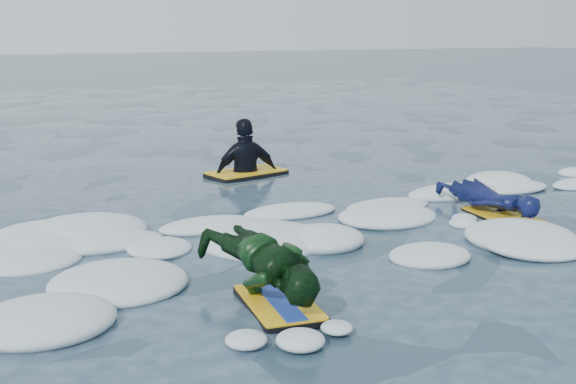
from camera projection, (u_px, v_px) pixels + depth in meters
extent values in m
plane|color=#1B2E41|center=(320.00, 265.00, 6.53)|extent=(120.00, 120.00, 0.00)
cube|color=black|center=(503.00, 218.00, 8.02)|extent=(0.60, 0.99, 0.05)
cube|color=yellow|center=(504.00, 215.00, 8.02)|extent=(0.58, 0.97, 0.02)
imported|color=#0C145A|center=(489.00, 198.00, 8.21)|extent=(0.61, 1.46, 0.34)
cube|color=black|center=(279.00, 305.00, 5.49)|extent=(0.59, 0.95, 0.05)
cube|color=yellow|center=(279.00, 302.00, 5.48)|extent=(0.57, 0.93, 0.02)
cube|color=#173AB0|center=(279.00, 300.00, 5.48)|extent=(0.25, 0.88, 0.01)
imported|color=#103C13|center=(268.00, 266.00, 5.61)|extent=(0.76, 1.41, 0.52)
cube|color=black|center=(246.00, 174.00, 10.43)|extent=(1.25, 0.87, 0.06)
cube|color=yellow|center=(246.00, 171.00, 10.42)|extent=(1.22, 0.84, 0.02)
imported|color=black|center=(246.00, 177.00, 10.44)|extent=(1.01, 0.46, 1.69)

